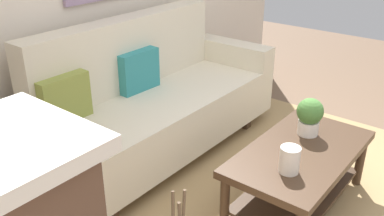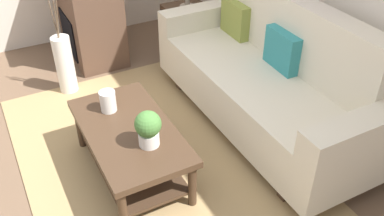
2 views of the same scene
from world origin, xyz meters
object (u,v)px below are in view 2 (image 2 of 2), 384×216
Objects in this scene: couch at (267,80)px; side_table at (187,32)px; floor_vase at (65,65)px; throw_pillow_olive at (236,19)px; throw_pillow_teal at (283,50)px; fireplace at (88,5)px; tabletop_vase at (108,101)px; coffee_table at (130,141)px; potted_plant_tabletop at (148,128)px.

side_table is (-1.42, -0.01, -0.15)m from couch.
throw_pillow_olive is at bearing 68.29° from floor_vase.
throw_pillow_olive is 1.00× the size of throw_pillow_teal.
couch reaches higher than floor_vase.
fireplace is 2.02× the size of floor_vase.
tabletop_vase is (0.49, -1.43, -0.17)m from throw_pillow_olive.
throw_pillow_teal is at bearing 0.00° from throw_pillow_olive.
side_table reaches higher than coffee_table.
throw_pillow_teal is 1.37× the size of potted_plant_tabletop.
potted_plant_tabletop is at bearing 6.85° from floor_vase.
floor_vase is at bearing -133.20° from couch.
couch is at bearing 81.05° from tabletop_vase.
fireplace is (-1.98, 0.32, 0.27)m from coffee_table.
couch is at bearing -90.00° from throw_pillow_teal.
floor_vase is at bearing -111.71° from throw_pillow_olive.
fireplace reaches higher than tabletop_vase.
throw_pillow_olive is 1.62m from coffee_table.
tabletop_vase is at bearing -98.18° from throw_pillow_teal.
throw_pillow_teal is at bearing 5.60° from side_table.
throw_pillow_olive is 1.37× the size of potted_plant_tabletop.
throw_pillow_olive is 2.22× the size of tabletop_vase.
coffee_table is 0.35m from tabletop_vase.
fireplace is at bearing -138.60° from throw_pillow_olive.
tabletop_vase is 0.62× the size of potted_plant_tabletop.
potted_plant_tabletop reaches higher than tabletop_vase.
tabletop_vase is 0.29× the size of side_table.
fireplace reaches higher than couch.
fireplace is at bearing -150.83° from throw_pillow_teal.
couch is 1.43m from side_table.
couch reaches higher than tabletop_vase.
throw_pillow_teal is (-0.00, 0.13, 0.25)m from couch.
throw_pillow_olive is 0.84m from side_table.
floor_vase is at bearing -175.75° from tabletop_vase.
potted_plant_tabletop is at bearing 12.36° from tabletop_vase.
couch is 6.22× the size of throw_pillow_olive.
fireplace reaches higher than throw_pillow_teal.
throw_pillow_olive is 1.61m from fireplace.
throw_pillow_olive reaches higher than potted_plant_tabletop.
tabletop_vase is 0.14× the size of fireplace.
coffee_table is at bearing -60.74° from throw_pillow_olive.
coffee_table is at bearing -86.93° from throw_pillow_teal.
floor_vase is (0.61, -0.45, -0.30)m from fireplace.
potted_plant_tabletop is at bearing 15.16° from coffee_table.
throw_pillow_olive is 0.63× the size of floor_vase.
couch is 0.28m from throw_pillow_teal.
potted_plant_tabletop is 0.47× the size of side_table.
tabletop_vase reaches higher than floor_vase.
potted_plant_tabletop is 0.23× the size of fireplace.
coffee_table is 1.94m from side_table.
couch reaches higher than coffee_table.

